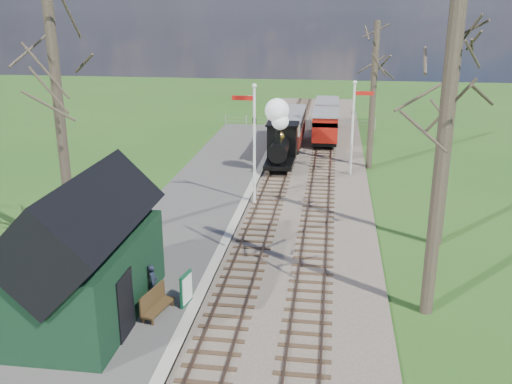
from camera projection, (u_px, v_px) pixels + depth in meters
distant_hills at (317, 202)px, 79.76m from camera, size 114.40×48.00×22.02m
ballast_bed at (300, 173)px, 34.82m from camera, size 8.00×60.00×0.10m
track_near at (279, 172)px, 34.97m from camera, size 1.60×60.00×0.15m
track_far at (322, 173)px, 34.64m from camera, size 1.60×60.00×0.15m
platform at (192, 214)px, 27.89m from camera, size 5.00×44.00×0.20m
coping_strip at (238, 216)px, 27.59m from camera, size 0.40×44.00×0.21m
station_shed at (88, 256)px, 17.90m from camera, size 3.25×6.30×4.78m
semaphore_near at (253, 136)px, 28.33m from camera, size 1.22×0.24×6.22m
semaphore_far at (354, 121)px, 33.41m from camera, size 1.22×0.24×5.72m
bare_trees at (285, 130)px, 22.01m from camera, size 15.51×22.39×12.00m
fence_line at (299, 122)px, 47.99m from camera, size 12.60×0.08×1.00m
locomotive at (280, 138)px, 34.94m from camera, size 1.81×4.23×4.53m
coach at (289, 127)px, 40.83m from camera, size 2.12×7.25×2.23m
red_carriage_a at (325, 126)px, 41.87m from camera, size 1.89×4.67×1.99m
red_carriage_b at (327, 113)px, 47.05m from camera, size 1.89×4.67×1.99m
sign_board at (186, 289)px, 19.00m from camera, size 0.24×0.77×1.13m
bench at (155, 302)px, 18.45m from camera, size 0.76×1.57×0.86m
person at (153, 283)px, 19.20m from camera, size 0.39×0.53×1.33m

